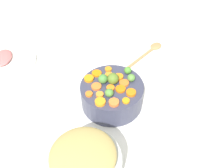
# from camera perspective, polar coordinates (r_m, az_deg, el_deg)

# --- Properties ---
(tabletop) EXTENTS (2.40, 2.40, 0.02)m
(tabletop) POSITION_cam_1_polar(r_m,az_deg,el_deg) (1.01, 1.03, -5.99)
(tabletop) COLOR silver
(tabletop) RESTS_ON ground
(serving_bowl_carrots) EXTENTS (0.24, 0.24, 0.09)m
(serving_bowl_carrots) POSITION_cam_1_polar(r_m,az_deg,el_deg) (0.99, -0.00, -2.36)
(serving_bowl_carrots) COLOR #36384D
(serving_bowl_carrots) RESTS_ON tabletop
(stuffing_mound) EXTENTS (0.19, 0.19, 0.04)m
(stuffing_mound) POSITION_cam_1_polar(r_m,az_deg,el_deg) (0.73, -6.47, -15.40)
(stuffing_mound) COLOR tan
(stuffing_mound) RESTS_ON metal_pot
(carrot_slice_0) EXTENTS (0.04, 0.04, 0.01)m
(carrot_slice_0) POSITION_cam_1_polar(r_m,az_deg,el_deg) (0.99, -0.67, 1.99)
(carrot_slice_0) COLOR orange
(carrot_slice_0) RESTS_ON serving_bowl_carrots
(carrot_slice_1) EXTENTS (0.04, 0.04, 0.01)m
(carrot_slice_1) POSITION_cam_1_polar(r_m,az_deg,el_deg) (0.89, -2.63, -4.01)
(carrot_slice_1) COLOR orange
(carrot_slice_1) RESTS_ON serving_bowl_carrots
(carrot_slice_2) EXTENTS (0.03, 0.03, 0.01)m
(carrot_slice_2) POSITION_cam_1_polar(r_m,az_deg,el_deg) (0.91, -2.74, -2.41)
(carrot_slice_2) COLOR orange
(carrot_slice_2) RESTS_ON serving_bowl_carrots
(carrot_slice_3) EXTENTS (0.04, 0.04, 0.01)m
(carrot_slice_3) POSITION_cam_1_polar(r_m,az_deg,el_deg) (0.94, -0.33, -0.88)
(carrot_slice_3) COLOR orange
(carrot_slice_3) RESTS_ON serving_bowl_carrots
(carrot_slice_4) EXTENTS (0.04, 0.04, 0.01)m
(carrot_slice_4) POSITION_cam_1_polar(r_m,az_deg,el_deg) (0.95, -3.48, -0.56)
(carrot_slice_4) COLOR orange
(carrot_slice_4) RESTS_ON serving_bowl_carrots
(carrot_slice_5) EXTENTS (0.04, 0.04, 0.01)m
(carrot_slice_5) POSITION_cam_1_polar(r_m,az_deg,el_deg) (0.90, 3.11, -3.73)
(carrot_slice_5) COLOR orange
(carrot_slice_5) RESTS_ON serving_bowl_carrots
(carrot_slice_6) EXTENTS (0.05, 0.05, 0.01)m
(carrot_slice_6) POSITION_cam_1_polar(r_m,az_deg,el_deg) (0.89, 0.44, -4.13)
(carrot_slice_6) COLOR orange
(carrot_slice_6) RESTS_ON serving_bowl_carrots
(carrot_slice_7) EXTENTS (0.04, 0.04, 0.01)m
(carrot_slice_7) POSITION_cam_1_polar(r_m,az_deg,el_deg) (0.98, 1.78, 1.57)
(carrot_slice_7) COLOR orange
(carrot_slice_7) RESTS_ON serving_bowl_carrots
(carrot_slice_8) EXTENTS (0.05, 0.05, 0.01)m
(carrot_slice_8) POSITION_cam_1_polar(r_m,az_deg,el_deg) (1.00, -3.41, 2.37)
(carrot_slice_8) COLOR orange
(carrot_slice_8) RESTS_ON serving_bowl_carrots
(carrot_slice_9) EXTENTS (0.04, 0.04, 0.01)m
(carrot_slice_9) POSITION_cam_1_polar(r_m,az_deg,el_deg) (0.92, -5.13, -2.24)
(carrot_slice_9) COLOR orange
(carrot_slice_9) RESTS_ON serving_bowl_carrots
(carrot_slice_10) EXTENTS (0.05, 0.05, 0.01)m
(carrot_slice_10) POSITION_cam_1_polar(r_m,az_deg,el_deg) (0.93, 4.26, -1.74)
(carrot_slice_10) COLOR orange
(carrot_slice_10) RESTS_ON serving_bowl_carrots
(carrot_slice_11) EXTENTS (0.04, 0.04, 0.01)m
(carrot_slice_11) POSITION_cam_1_polar(r_m,az_deg,el_deg) (1.01, -0.83, 3.31)
(carrot_slice_11) COLOR orange
(carrot_slice_11) RESTS_ON serving_bowl_carrots
(carrot_slice_12) EXTENTS (0.05, 0.05, 0.01)m
(carrot_slice_12) POSITION_cam_1_polar(r_m,az_deg,el_deg) (0.94, 1.92, -1.11)
(carrot_slice_12) COLOR orange
(carrot_slice_12) RESTS_ON serving_bowl_carrots
(carrot_slice_13) EXTENTS (0.05, 0.05, 0.01)m
(carrot_slice_13) POSITION_cam_1_polar(r_m,az_deg,el_deg) (0.98, -5.14, 1.21)
(carrot_slice_13) COLOR orange
(carrot_slice_13) RESTS_ON serving_bowl_carrots
(carrot_slice_14) EXTENTS (0.05, 0.05, 0.01)m
(carrot_slice_14) POSITION_cam_1_polar(r_m,az_deg,el_deg) (0.96, 2.70, 0.22)
(carrot_slice_14) COLOR orange
(carrot_slice_14) RESTS_ON serving_bowl_carrots
(brussels_sprout_0) EXTENTS (0.04, 0.04, 0.04)m
(brussels_sprout_0) POSITION_cam_1_polar(r_m,az_deg,el_deg) (0.95, -2.02, 1.16)
(brussels_sprout_0) COLOR #437C37
(brussels_sprout_0) RESTS_ON serving_bowl_carrots
(brussels_sprout_1) EXTENTS (0.03, 0.03, 0.03)m
(brussels_sprout_1) POSITION_cam_1_polar(r_m,az_deg,el_deg) (0.96, 4.30, 1.39)
(brussels_sprout_1) COLOR #518539
(brussels_sprout_1) RESTS_ON serving_bowl_carrots
(brussels_sprout_2) EXTENTS (0.03, 0.03, 0.03)m
(brussels_sprout_2) POSITION_cam_1_polar(r_m,az_deg,el_deg) (0.91, -0.62, -1.96)
(brussels_sprout_2) COLOR #4B7E35
(brussels_sprout_2) RESTS_ON serving_bowl_carrots
(brussels_sprout_3) EXTENTS (0.04, 0.04, 0.04)m
(brussels_sprout_3) POSITION_cam_1_polar(r_m,az_deg,el_deg) (0.95, 0.22, 1.22)
(brussels_sprout_3) COLOR #536F26
(brussels_sprout_3) RESTS_ON serving_bowl_carrots
(brussels_sprout_4) EXTENTS (0.03, 0.03, 0.03)m
(brussels_sprout_4) POSITION_cam_1_polar(r_m,az_deg,el_deg) (0.99, 3.52, 3.03)
(brussels_sprout_4) COLOR #49892E
(brussels_sprout_4) RESTS_ON serving_bowl_carrots
(wooden_spoon) EXTENTS (0.29, 0.22, 0.01)m
(wooden_spoon) POSITION_cam_1_polar(r_m,az_deg,el_deg) (1.26, 8.03, 7.02)
(wooden_spoon) COLOR #AD7C4F
(wooden_spoon) RESTS_ON tabletop
(ham_plate) EXTENTS (0.26, 0.26, 0.01)m
(ham_plate) POSITION_cam_1_polar(r_m,az_deg,el_deg) (1.28, -22.18, 4.51)
(ham_plate) COLOR white
(ham_plate) RESTS_ON tabletop
(ham_slice_main) EXTENTS (0.14, 0.11, 0.02)m
(ham_slice_main) POSITION_cam_1_polar(r_m,az_deg,el_deg) (1.29, -23.08, 5.43)
(ham_slice_main) COLOR #CC6768
(ham_slice_main) RESTS_ON ham_plate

